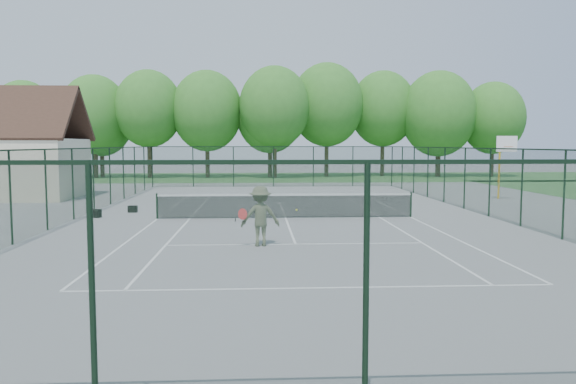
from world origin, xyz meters
name	(u,v)px	position (x,y,z in m)	size (l,w,h in m)	color
ground	(285,218)	(0.00, 0.00, 0.00)	(140.00, 140.00, 0.00)	gray
grass_far	(270,177)	(0.00, 30.00, 0.01)	(80.00, 16.00, 0.01)	#3F7938
court_lines	(285,218)	(0.00, 0.00, 0.00)	(11.05, 23.85, 0.01)	white
tennis_net	(285,205)	(0.00, 0.00, 0.58)	(11.08, 0.08, 1.10)	black
fence_enclosure	(285,182)	(0.00, 0.00, 1.56)	(18.05, 36.05, 3.02)	#18321F
utility_building	(7,145)	(-16.00, 10.00, 3.12)	(8.60, 6.27, 6.63)	#F2EBC7
tree_line_far	(270,115)	(0.00, 30.00, 5.99)	(39.40, 6.40, 9.70)	#473120
basketball_goal	(503,155)	(12.91, 7.45, 2.57)	(1.20, 1.43, 3.65)	yellow
sports_bag_a	(96,213)	(-8.26, 0.59, 0.18)	(0.46, 0.27, 0.36)	black
sports_bag_b	(133,209)	(-7.05, 2.37, 0.16)	(0.41, 0.25, 0.32)	black
tennis_player	(260,216)	(-1.12, -6.62, 0.94)	(2.06, 0.85, 1.88)	#545942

